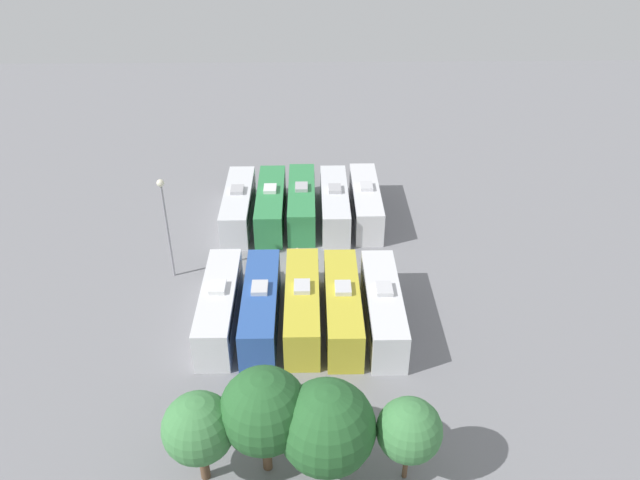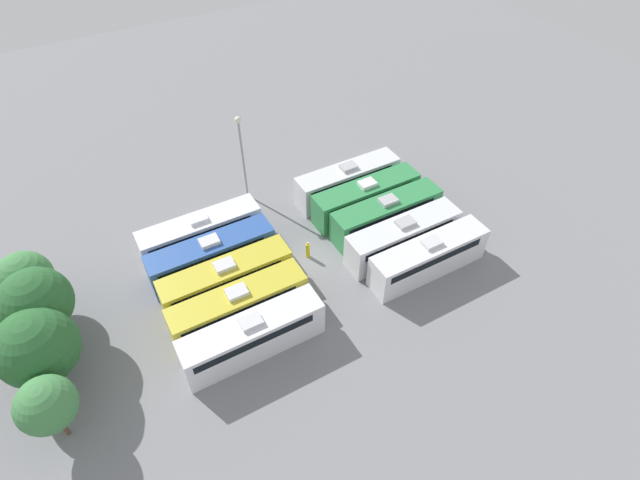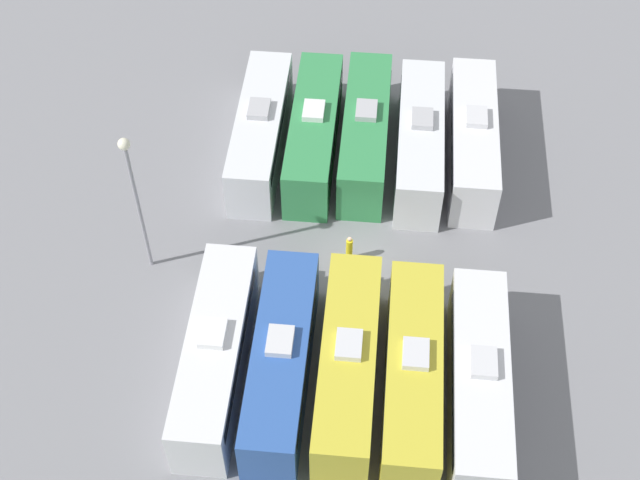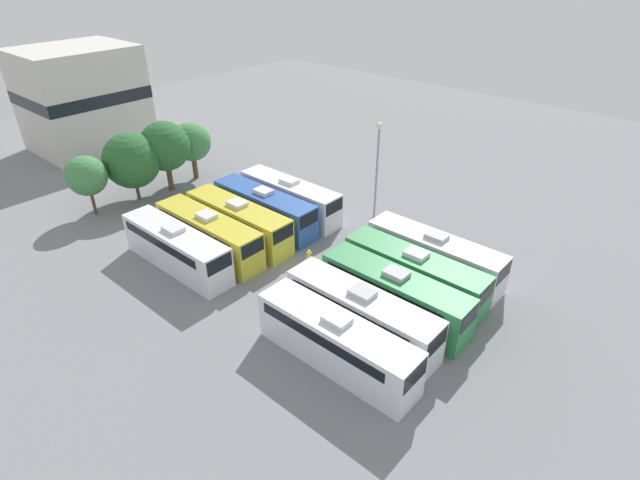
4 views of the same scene
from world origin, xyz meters
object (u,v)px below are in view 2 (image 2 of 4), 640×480
at_px(bus_7, 227,279).
at_px(tree_0, 46,405).
at_px(tree_3, 25,278).
at_px(bus_3, 366,197).
at_px(bus_9, 201,232).
at_px(bus_1, 403,236).
at_px(tree_1, 37,347).
at_px(bus_0, 428,256).
at_px(bus_2, 386,214).
at_px(tree_2, 36,302).
at_px(bus_4, 347,180).
at_px(bus_8, 212,255).
at_px(light_pole, 241,146).
at_px(bus_6, 239,306).
at_px(worker_person, 308,250).
at_px(bus_5, 253,335).

relative_size(bus_7, tree_0, 1.87).
bearing_deg(bus_7, tree_3, 67.88).
xyz_separation_m(bus_3, bus_9, (3.15, 15.62, 0.00)).
relative_size(bus_1, bus_9, 1.00).
bearing_deg(tree_1, bus_7, -83.94).
xyz_separation_m(bus_0, bus_9, (12.40, 15.94, 0.00)).
distance_m(bus_2, tree_2, 29.37).
distance_m(bus_7, tree_1, 14.12).
height_order(bus_4, bus_8, same).
bearing_deg(tree_1, bus_8, -71.43).
bearing_deg(bus_4, light_pole, 62.03).
relative_size(bus_4, bus_8, 1.00).
distance_m(bus_0, bus_7, 17.11).
xyz_separation_m(bus_1, bus_8, (6.20, 15.64, 0.00)).
height_order(tree_2, tree_3, tree_2).
xyz_separation_m(bus_6, worker_person, (3.53, -8.02, -0.96)).
bearing_deg(bus_6, worker_person, -66.26).
distance_m(bus_1, tree_0, 29.74).
relative_size(tree_1, tree_2, 0.94).
bearing_deg(bus_3, bus_6, 111.32).
xyz_separation_m(bus_0, tree_3, (11.71, 29.75, 2.32)).
bearing_deg(tree_2, worker_person, -94.15).
height_order(bus_8, tree_3, tree_3).
bearing_deg(tree_1, light_pole, -58.41).
height_order(bus_2, bus_8, same).
distance_m(bus_9, worker_person, 9.75).
relative_size(bus_2, light_pole, 1.19).
relative_size(bus_6, bus_7, 1.00).
relative_size(bus_0, bus_8, 1.00).
xyz_separation_m(bus_6, tree_1, (1.58, 13.63, 2.34)).
xyz_separation_m(bus_6, bus_8, (6.20, -0.12, 0.00)).
bearing_deg(worker_person, bus_5, 128.74).
height_order(bus_0, worker_person, bus_0).
relative_size(bus_0, bus_5, 1.00).
bearing_deg(light_pole, bus_5, 158.07).
relative_size(bus_4, bus_6, 1.00).
bearing_deg(tree_1, worker_person, -84.87).
xyz_separation_m(bus_2, bus_7, (-0.15, 15.96, 0.00)).
bearing_deg(worker_person, tree_1, 95.13).
relative_size(bus_5, light_pole, 1.19).
xyz_separation_m(bus_2, bus_3, (3.00, 0.30, 0.00)).
height_order(bus_4, bus_7, same).
bearing_deg(bus_9, bus_2, -111.11).
bearing_deg(light_pole, bus_0, -151.11).
bearing_deg(bus_0, tree_1, 81.16).
height_order(bus_4, tree_3, tree_3).
bearing_deg(bus_5, tree_2, 57.68).
bearing_deg(bus_9, bus_5, 178.00).
bearing_deg(bus_5, bus_0, -90.03).
distance_m(bus_1, bus_7, 15.84).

